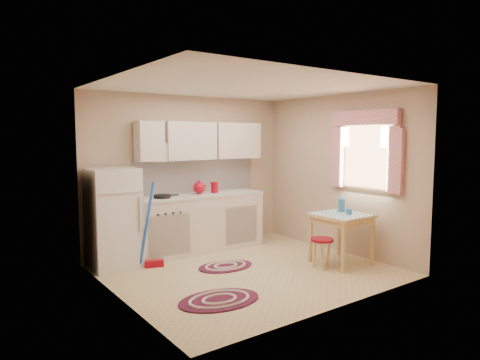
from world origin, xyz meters
name	(u,v)px	position (x,y,z in m)	size (l,w,h in m)	color
room_shell	(247,154)	(0.16, 0.24, 1.60)	(3.64, 3.60, 2.52)	tan
fridge	(113,218)	(-1.43, 1.25, 0.70)	(0.65, 0.60, 1.40)	silver
broom	(153,225)	(-0.98, 0.90, 0.60)	(0.28, 0.12, 1.20)	blue
base_cabinets	(197,224)	(-0.06, 1.30, 0.44)	(2.25, 0.60, 0.88)	beige
countertop	(196,196)	(-0.06, 1.30, 0.90)	(2.27, 0.62, 0.04)	beige
frying_pan	(162,196)	(-0.67, 1.25, 0.94)	(0.26, 0.26, 0.05)	black
red_kettle	(199,188)	(0.00, 1.30, 1.03)	(0.21, 0.19, 0.21)	maroon
red_canister	(215,188)	(0.29, 1.30, 1.00)	(0.12, 0.12, 0.16)	maroon
table	(341,239)	(1.31, -0.52, 0.36)	(0.72, 0.72, 0.72)	tan
stool	(322,253)	(0.91, -0.51, 0.21)	(0.32, 0.32, 0.42)	maroon
coffee_pot	(342,203)	(1.44, -0.40, 0.85)	(0.13, 0.11, 0.27)	teal
mug	(349,212)	(1.34, -0.62, 0.77)	(0.09, 0.09, 0.10)	teal
rug_center	(226,266)	(-0.16, 0.31, 0.01)	(0.82, 0.55, 0.02)	maroon
rug_left	(219,300)	(-0.92, -0.69, 0.01)	(0.96, 0.64, 0.02)	maroon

